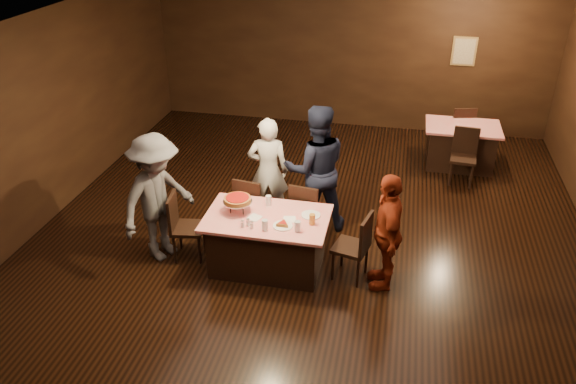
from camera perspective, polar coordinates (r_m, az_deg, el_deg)
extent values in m
plane|color=black|center=(7.84, 1.66, -6.55)|extent=(10.00, 10.00, 0.00)
cube|color=silver|center=(6.57, 2.04, 15.30)|extent=(8.00, 10.00, 0.04)
cube|color=black|center=(11.75, 6.32, 13.68)|extent=(8.00, 0.04, 3.00)
cube|color=black|center=(8.65, -25.36, 5.42)|extent=(0.04, 10.00, 3.00)
cube|color=tan|center=(11.67, 17.45, 13.49)|extent=(0.46, 0.03, 0.56)
cube|color=beige|center=(11.64, 17.46, 13.46)|extent=(0.38, 0.01, 0.48)
cube|color=red|center=(7.44, -2.11, -5.08)|extent=(1.60, 1.00, 0.77)
cube|color=red|center=(10.63, 17.10, 4.51)|extent=(1.30, 0.90, 0.77)
cube|color=black|center=(8.10, -3.61, -1.32)|extent=(0.48, 0.48, 0.95)
cube|color=black|center=(7.95, 1.97, -1.92)|extent=(0.47, 0.47, 0.95)
cube|color=black|center=(7.70, -10.11, -3.50)|extent=(0.48, 0.48, 0.95)
cube|color=black|center=(7.25, 6.39, -5.46)|extent=(0.51, 0.51, 0.95)
cube|color=black|center=(9.95, 17.39, 3.37)|extent=(0.45, 0.45, 0.95)
cube|color=black|center=(11.15, 16.99, 6.17)|extent=(0.51, 0.51, 0.95)
imported|color=silver|center=(8.27, -2.03, 2.17)|extent=(0.66, 0.48, 1.65)
imported|color=black|center=(8.04, 2.84, 2.37)|extent=(1.12, 0.99, 1.92)
imported|color=#515156|center=(7.59, -13.13, -0.60)|extent=(1.09, 1.34, 1.80)
imported|color=maroon|center=(7.01, 10.03, -3.99)|extent=(0.53, 0.97, 1.57)
cylinder|color=black|center=(7.42, -4.90, -1.12)|extent=(0.01, 0.01, 0.15)
cylinder|color=black|center=(7.32, -5.88, -1.62)|extent=(0.01, 0.01, 0.15)
cylinder|color=black|center=(7.27, -4.57, -1.77)|extent=(0.01, 0.01, 0.15)
cylinder|color=silver|center=(7.30, -5.14, -0.96)|extent=(0.38, 0.38, 0.01)
cylinder|color=#B27233|center=(7.28, -5.15, -0.76)|extent=(0.35, 0.35, 0.05)
cylinder|color=#A5140C|center=(7.27, -5.16, -0.56)|extent=(0.30, 0.30, 0.01)
cylinder|color=white|center=(7.03, -0.53, -3.46)|extent=(0.25, 0.25, 0.01)
cylinder|color=#B27233|center=(7.02, -0.54, -3.27)|extent=(0.18, 0.18, 0.04)
cylinder|color=#A5140C|center=(7.01, -0.54, -3.11)|extent=(0.14, 0.14, 0.01)
cylinder|color=white|center=(7.26, 2.34, -2.36)|extent=(0.25, 0.25, 0.01)
cylinder|color=silver|center=(6.94, -2.36, -3.36)|extent=(0.08, 0.08, 0.14)
cylinder|color=silver|center=(6.91, 0.96, -3.51)|extent=(0.08, 0.08, 0.14)
cylinder|color=#BF7F26|center=(7.05, 2.47, -2.79)|extent=(0.08, 0.08, 0.14)
cylinder|color=silver|center=(7.46, -2.00, -0.87)|extent=(0.08, 0.08, 0.14)
cylinder|color=silver|center=(7.05, -4.08, -3.14)|extent=(0.04, 0.04, 0.08)
cylinder|color=silver|center=(7.03, -4.09, -2.83)|extent=(0.05, 0.05, 0.02)
cylinder|color=silver|center=(7.00, -3.71, -3.41)|extent=(0.04, 0.04, 0.08)
cylinder|color=silver|center=(6.97, -3.72, -3.10)|extent=(0.05, 0.05, 0.02)
cylinder|color=silver|center=(7.03, -4.66, -3.30)|extent=(0.04, 0.04, 0.08)
cylinder|color=silver|center=(7.00, -4.67, -2.99)|extent=(0.05, 0.05, 0.02)
cube|color=white|center=(7.18, 0.16, -2.79)|extent=(0.19, 0.19, 0.01)
cube|color=white|center=(7.23, -3.41, -2.60)|extent=(0.21, 0.21, 0.01)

